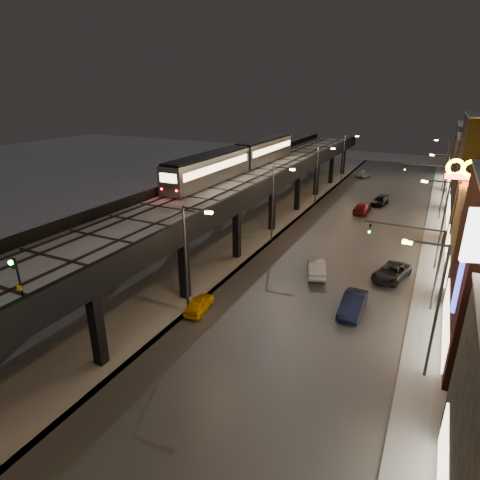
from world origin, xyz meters
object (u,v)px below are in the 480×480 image
at_px(car_mid_dark, 362,208).
at_px(car_onc_silver, 353,305).
at_px(car_taxi, 199,304).
at_px(car_far_white, 364,174).
at_px(subway_train, 241,158).
at_px(rail_signal, 16,273).
at_px(car_near_white, 316,268).
at_px(car_onc_white, 380,201).
at_px(car_onc_dark, 391,273).

distance_m(car_mid_dark, car_onc_silver, 29.22).
height_order(car_taxi, car_far_white, car_far_white).
height_order(subway_train, rail_signal, subway_train).
bearing_deg(car_onc_silver, car_near_white, 129.88).
height_order(car_onc_silver, car_onc_white, car_onc_silver).
height_order(car_mid_dark, car_far_white, car_far_white).
bearing_deg(car_onc_dark, car_mid_dark, 123.13).
bearing_deg(car_taxi, subway_train, -80.32).
bearing_deg(car_onc_dark, car_onc_white, 116.27).
bearing_deg(car_onc_white, car_onc_silver, -75.38).
xyz_separation_m(rail_signal, car_taxi, (2.12, 13.11, -7.95)).
height_order(car_onc_silver, car_onc_dark, car_onc_silver).
distance_m(car_taxi, car_onc_silver, 12.42).
relative_size(car_taxi, car_far_white, 0.82).
height_order(subway_train, car_mid_dark, subway_train).
bearing_deg(rail_signal, car_onc_white, 78.59).
distance_m(subway_train, car_near_white, 22.08).
height_order(subway_train, car_onc_dark, subway_train).
distance_m(car_taxi, car_onc_dark, 18.60).
height_order(rail_signal, car_near_white, rail_signal).
distance_m(subway_train, car_taxi, 27.52).
bearing_deg(car_mid_dark, car_onc_silver, 100.14).
distance_m(car_near_white, car_onc_silver, 7.31).
xyz_separation_m(rail_signal, car_onc_white, (10.61, 52.53, -7.94)).
relative_size(rail_signal, car_taxi, 0.75).
bearing_deg(car_onc_white, car_near_white, -83.77).
xyz_separation_m(car_near_white, car_mid_dark, (0.16, 23.24, -0.05)).
bearing_deg(car_taxi, car_mid_dark, -110.40).
xyz_separation_m(car_far_white, car_onc_white, (6.02, -20.36, -0.13)).
height_order(subway_train, car_onc_silver, subway_train).
relative_size(car_onc_silver, car_onc_dark, 0.93).
distance_m(subway_train, car_mid_dark, 19.31).
bearing_deg(car_taxi, car_onc_white, -111.28).
distance_m(car_near_white, car_onc_white, 28.67).
bearing_deg(car_onc_silver, car_taxi, -155.06).
distance_m(car_taxi, car_onc_white, 40.32).
bearing_deg(car_onc_silver, car_onc_dark, 75.68).
bearing_deg(car_far_white, subway_train, 84.60).
height_order(car_taxi, car_near_white, car_near_white).
bearing_deg(car_near_white, subway_train, -62.20).
bearing_deg(car_onc_silver, subway_train, 135.23).
relative_size(car_mid_dark, car_far_white, 1.09).
distance_m(car_mid_dark, car_onc_white, 5.63).
height_order(car_far_white, car_onc_white, car_far_white).
relative_size(rail_signal, car_mid_dark, 0.57).
bearing_deg(rail_signal, car_far_white, 86.40).
bearing_deg(car_far_white, car_onc_white, 118.62).
distance_m(car_far_white, car_onc_dark, 48.03).
bearing_deg(car_onc_white, subway_train, -129.81).
xyz_separation_m(subway_train, car_onc_white, (17.01, 14.40, -7.63)).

